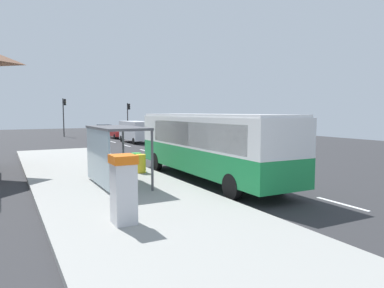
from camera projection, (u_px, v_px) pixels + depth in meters
name	position (u px, v px, depth m)	size (l,w,h in m)	color
ground_plane	(142.00, 151.00, 30.16)	(56.00, 92.00, 0.04)	#2D2D30
sidewalk_platform	(102.00, 181.00, 16.61)	(6.20, 30.00, 0.18)	#999993
lane_stripe_seg_0	(342.00, 204.00, 12.72)	(0.16, 2.20, 0.01)	silver
lane_stripe_seg_1	(255.00, 180.00, 17.11)	(0.16, 2.20, 0.01)	silver
lane_stripe_seg_2	(203.00, 166.00, 21.50)	(0.16, 2.20, 0.01)	silver
lane_stripe_seg_3	(169.00, 157.00, 25.89)	(0.16, 2.20, 0.01)	silver
lane_stripe_seg_4	(145.00, 151.00, 30.28)	(0.16, 2.20, 0.01)	silver
lane_stripe_seg_5	(127.00, 146.00, 34.66)	(0.16, 2.20, 0.01)	silver
lane_stripe_seg_6	(113.00, 142.00, 39.05)	(0.16, 2.20, 0.01)	silver
lane_stripe_seg_7	(102.00, 139.00, 43.44)	(0.16, 2.20, 0.01)	silver
bus	(208.00, 142.00, 17.00)	(2.63, 11.04, 3.21)	#1E8C47
white_van	(136.00, 130.00, 38.04)	(2.12, 5.24, 2.30)	silver
sedan_near	(104.00, 130.00, 50.15)	(1.92, 4.44, 1.52)	#A51919
sedan_far	(117.00, 132.00, 44.50)	(1.99, 4.47, 1.52)	#A51919
ticket_machine	(124.00, 189.00, 9.88)	(0.66, 0.76, 1.94)	silver
recycling_bin_yellow	(141.00, 163.00, 18.23)	(0.52, 0.52, 0.95)	yellow
recycling_bin_green	(136.00, 162.00, 18.84)	(0.52, 0.52, 0.95)	green
traffic_light_near_side	(128.00, 114.00, 50.48)	(0.49, 0.28, 4.57)	#2D2D2D
traffic_light_far_side	(64.00, 111.00, 47.10)	(0.49, 0.28, 5.11)	#2D2D2D
bus_shelter	(110.00, 141.00, 15.00)	(1.80, 4.00, 2.50)	#4C4C51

